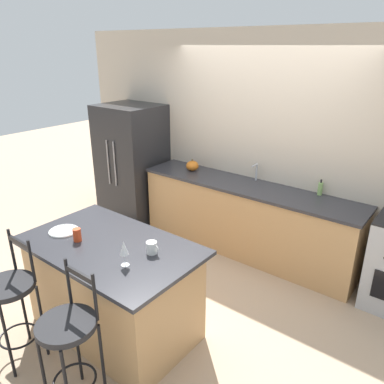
{
  "coord_description": "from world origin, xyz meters",
  "views": [
    {
      "loc": [
        2.1,
        -3.44,
        2.5
      ],
      "look_at": [
        -0.08,
        -0.65,
        1.1
      ],
      "focal_mm": 35.0,
      "sensor_mm": 36.0,
      "label": 1
    }
  ],
  "objects_px": {
    "refrigerator": "(132,162)",
    "dinner_plate": "(64,231)",
    "pumpkin_decoration": "(192,166)",
    "bar_stool_far": "(69,337)",
    "wine_glass": "(124,249)",
    "bar_stool_near": "(12,297)",
    "soap_bottle": "(320,189)",
    "coffee_mug": "(152,248)",
    "tumbler_cup": "(77,235)"
  },
  "relations": [
    {
      "from": "refrigerator",
      "to": "dinner_plate",
      "type": "height_order",
      "value": "refrigerator"
    },
    {
      "from": "refrigerator",
      "to": "dinner_plate",
      "type": "relative_size",
      "value": 6.46
    },
    {
      "from": "pumpkin_decoration",
      "to": "bar_stool_far",
      "type": "bearing_deg",
      "value": -69.09
    },
    {
      "from": "dinner_plate",
      "to": "bar_stool_far",
      "type": "bearing_deg",
      "value": -34.23
    },
    {
      "from": "wine_glass",
      "to": "dinner_plate",
      "type": "bearing_deg",
      "value": 177.46
    },
    {
      "from": "bar_stool_near",
      "to": "dinner_plate",
      "type": "distance_m",
      "value": 0.71
    },
    {
      "from": "bar_stool_near",
      "to": "soap_bottle",
      "type": "relative_size",
      "value": 6.07
    },
    {
      "from": "wine_glass",
      "to": "pumpkin_decoration",
      "type": "bearing_deg",
      "value": 115.29
    },
    {
      "from": "bar_stool_near",
      "to": "wine_glass",
      "type": "bearing_deg",
      "value": 38.77
    },
    {
      "from": "dinner_plate",
      "to": "wine_glass",
      "type": "relative_size",
      "value": 1.27
    },
    {
      "from": "bar_stool_far",
      "to": "soap_bottle",
      "type": "xyz_separation_m",
      "value": [
        0.64,
        2.93,
        0.37
      ]
    },
    {
      "from": "wine_glass",
      "to": "coffee_mug",
      "type": "height_order",
      "value": "wine_glass"
    },
    {
      "from": "coffee_mug",
      "to": "pumpkin_decoration",
      "type": "bearing_deg",
      "value": 119.15
    },
    {
      "from": "refrigerator",
      "to": "pumpkin_decoration",
      "type": "distance_m",
      "value": 1.06
    },
    {
      "from": "wine_glass",
      "to": "tumbler_cup",
      "type": "distance_m",
      "value": 0.63
    },
    {
      "from": "coffee_mug",
      "to": "dinner_plate",
      "type": "bearing_deg",
      "value": -166.27
    },
    {
      "from": "bar_stool_near",
      "to": "bar_stool_far",
      "type": "relative_size",
      "value": 1.0
    },
    {
      "from": "dinner_plate",
      "to": "pumpkin_decoration",
      "type": "height_order",
      "value": "pumpkin_decoration"
    },
    {
      "from": "wine_glass",
      "to": "soap_bottle",
      "type": "distance_m",
      "value": 2.46
    },
    {
      "from": "tumbler_cup",
      "to": "bar_stool_near",
      "type": "bearing_deg",
      "value": -100.22
    },
    {
      "from": "wine_glass",
      "to": "soap_bottle",
      "type": "height_order",
      "value": "wine_glass"
    },
    {
      "from": "dinner_plate",
      "to": "tumbler_cup",
      "type": "relative_size",
      "value": 2.28
    },
    {
      "from": "refrigerator",
      "to": "coffee_mug",
      "type": "height_order",
      "value": "refrigerator"
    },
    {
      "from": "tumbler_cup",
      "to": "soap_bottle",
      "type": "distance_m",
      "value": 2.68
    },
    {
      "from": "bar_stool_far",
      "to": "dinner_plate",
      "type": "relative_size",
      "value": 4.23
    },
    {
      "from": "soap_bottle",
      "to": "tumbler_cup",
      "type": "bearing_deg",
      "value": -118.6
    },
    {
      "from": "refrigerator",
      "to": "dinner_plate",
      "type": "bearing_deg",
      "value": -59.06
    },
    {
      "from": "refrigerator",
      "to": "bar_stool_far",
      "type": "height_order",
      "value": "refrigerator"
    },
    {
      "from": "bar_stool_near",
      "to": "coffee_mug",
      "type": "distance_m",
      "value": 1.19
    },
    {
      "from": "wine_glass",
      "to": "pumpkin_decoration",
      "type": "xyz_separation_m",
      "value": [
        -1.03,
        2.17,
        -0.08
      ]
    },
    {
      "from": "coffee_mug",
      "to": "pumpkin_decoration",
      "type": "xyz_separation_m",
      "value": [
        -1.07,
        1.91,
        0.02
      ]
    },
    {
      "from": "wine_glass",
      "to": "refrigerator",
      "type": "bearing_deg",
      "value": 135.31
    },
    {
      "from": "pumpkin_decoration",
      "to": "wine_glass",
      "type": "bearing_deg",
      "value": -64.71
    },
    {
      "from": "dinner_plate",
      "to": "wine_glass",
      "type": "bearing_deg",
      "value": -2.54
    },
    {
      "from": "bar_stool_near",
      "to": "pumpkin_decoration",
      "type": "distance_m",
      "value": 2.8
    },
    {
      "from": "dinner_plate",
      "to": "soap_bottle",
      "type": "distance_m",
      "value": 2.78
    },
    {
      "from": "bar_stool_near",
      "to": "refrigerator",
      "type": "bearing_deg",
      "value": 117.04
    },
    {
      "from": "dinner_plate",
      "to": "tumbler_cup",
      "type": "bearing_deg",
      "value": -6.04
    },
    {
      "from": "bar_stool_far",
      "to": "wine_glass",
      "type": "relative_size",
      "value": 5.39
    },
    {
      "from": "refrigerator",
      "to": "dinner_plate",
      "type": "xyz_separation_m",
      "value": [
        1.2,
        -2.01,
        0.06
      ]
    },
    {
      "from": "bar_stool_far",
      "to": "coffee_mug",
      "type": "bearing_deg",
      "value": 88.5
    },
    {
      "from": "soap_bottle",
      "to": "bar_stool_far",
      "type": "bearing_deg",
      "value": -102.42
    },
    {
      "from": "refrigerator",
      "to": "bar_stool_far",
      "type": "relative_size",
      "value": 1.53
    },
    {
      "from": "bar_stool_far",
      "to": "wine_glass",
      "type": "height_order",
      "value": "bar_stool_far"
    },
    {
      "from": "refrigerator",
      "to": "bar_stool_far",
      "type": "bearing_deg",
      "value": -51.34
    },
    {
      "from": "bar_stool_far",
      "to": "pumpkin_decoration",
      "type": "xyz_separation_m",
      "value": [
        -1.05,
        2.74,
        0.36
      ]
    },
    {
      "from": "wine_glass",
      "to": "tumbler_cup",
      "type": "bearing_deg",
      "value": 178.86
    },
    {
      "from": "bar_stool_far",
      "to": "dinner_plate",
      "type": "xyz_separation_m",
      "value": [
        -0.88,
        0.6,
        0.3
      ]
    },
    {
      "from": "refrigerator",
      "to": "tumbler_cup",
      "type": "distance_m",
      "value": 2.5
    },
    {
      "from": "coffee_mug",
      "to": "tumbler_cup",
      "type": "bearing_deg",
      "value": -159.45
    }
  ]
}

